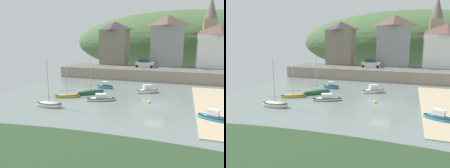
{
  "view_description": "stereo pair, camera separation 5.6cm",
  "coord_description": "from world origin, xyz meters",
  "views": [
    {
      "loc": [
        3.33,
        -27.73,
        8.41
      ],
      "look_at": [
        -7.03,
        3.09,
        1.81
      ],
      "focal_mm": 34.42,
      "sensor_mm": 36.0,
      "label": 1
    },
    {
      "loc": [
        3.38,
        -27.72,
        8.41
      ],
      "look_at": [
        -7.03,
        3.09,
        1.81
      ],
      "focal_mm": 34.42,
      "sensor_mm": 36.0,
      "label": 2
    }
  ],
  "objects": [
    {
      "name": "sailboat_nearest_shore",
      "position": [
        -2.05,
        6.49,
        0.38
      ],
      "size": [
        3.83,
        3.39,
        1.57
      ],
      "rotation": [
        0.0,
        0.0,
        0.69
      ],
      "color": "white",
      "rests_on": "ground"
    },
    {
      "name": "mooring_buoy",
      "position": [
        -0.88,
        0.75,
        0.14
      ],
      "size": [
        0.45,
        0.45,
        0.45
      ],
      "color": "yellow",
      "rests_on": "ground"
    },
    {
      "name": "fishing_boat_green",
      "position": [
        -9.81,
        7.43,
        0.37
      ],
      "size": [
        3.08,
        1.06,
        1.46
      ],
      "rotation": [
        0.0,
        0.0,
        -0.03
      ],
      "color": "teal",
      "rests_on": "ground"
    },
    {
      "name": "ground",
      "position": [
        1.4,
        -9.56,
        0.16
      ],
      "size": [
        48.0,
        41.0,
        0.61
      ],
      "color": "slate"
    },
    {
      "name": "motorboat_with_cabin",
      "position": [
        -13.09,
        -0.09,
        0.22
      ],
      "size": [
        4.03,
        2.76,
        4.75
      ],
      "rotation": [
        0.0,
        0.0,
        0.45
      ],
      "color": "gold",
      "rests_on": "ground"
    },
    {
      "name": "waterfront_building_right",
      "position": [
        10.44,
        25.2,
        7.29
      ],
      "size": [
        9.29,
        4.59,
        9.6
      ],
      "color": "white",
      "rests_on": "ground"
    },
    {
      "name": "sailboat_white_hull",
      "position": [
        6.64,
        -3.68,
        0.35
      ],
      "size": [
        3.51,
        2.35,
        1.43
      ],
      "rotation": [
        0.0,
        0.0,
        -0.38
      ],
      "color": "teal",
      "rests_on": "ground"
    },
    {
      "name": "waterfront_building_left",
      "position": [
        -13.69,
        25.2,
        7.82
      ],
      "size": [
        6.88,
        5.76,
        10.68
      ],
      "color": "#746B59",
      "rests_on": "ground"
    },
    {
      "name": "quay_seawall",
      "position": [
        0.0,
        17.5,
        1.36
      ],
      "size": [
        48.0,
        9.4,
        2.4
      ],
      "color": "gray",
      "rests_on": "ground"
    },
    {
      "name": "hillside_backdrop",
      "position": [
        2.3,
        55.2,
        7.71
      ],
      "size": [
        80.0,
        44.0,
        22.03
      ],
      "color": "#47663B",
      "rests_on": "ground"
    },
    {
      "name": "parked_car_near_slipway",
      "position": [
        -5.14,
        20.7,
        3.2
      ],
      "size": [
        4.13,
        1.82,
        1.95
      ],
      "rotation": [
        0.0,
        0.0,
        0.02
      ],
      "color": "#BBBDBD",
      "rests_on": "ground"
    },
    {
      "name": "sailboat_tall_mast",
      "position": [
        -10.46,
        2.81,
        0.31
      ],
      "size": [
        3.95,
        4.03,
        6.39
      ],
      "rotation": [
        0.0,
        0.0,
        0.8
      ],
      "color": "#1A5C31",
      "rests_on": "ground"
    },
    {
      "name": "sailboat_blue_trim",
      "position": [
        -7.62,
        -0.2,
        0.28
      ],
      "size": [
        4.53,
        2.94,
        1.14
      ],
      "rotation": [
        0.0,
        0.0,
        0.4
      ],
      "color": "silver",
      "rests_on": "ground"
    },
    {
      "name": "sailboat_far_left",
      "position": [
        -12.81,
        -5.13,
        0.33
      ],
      "size": [
        3.67,
        1.45,
        6.48
      ],
      "rotation": [
        0.0,
        0.0,
        0.05
      ],
      "color": "silver",
      "rests_on": "ground"
    },
    {
      "name": "waterfront_building_centre",
      "position": [
        -0.66,
        25.2,
        8.42
      ],
      "size": [
        7.64,
        5.07,
        11.84
      ],
      "color": "gray",
      "rests_on": "ground"
    },
    {
      "name": "church_with_spire",
      "position": [
        8.57,
        29.2,
        10.66
      ],
      "size": [
        3.0,
        3.0,
        16.03
      ],
      "color": "#96916A",
      "rests_on": "ground"
    }
  ]
}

